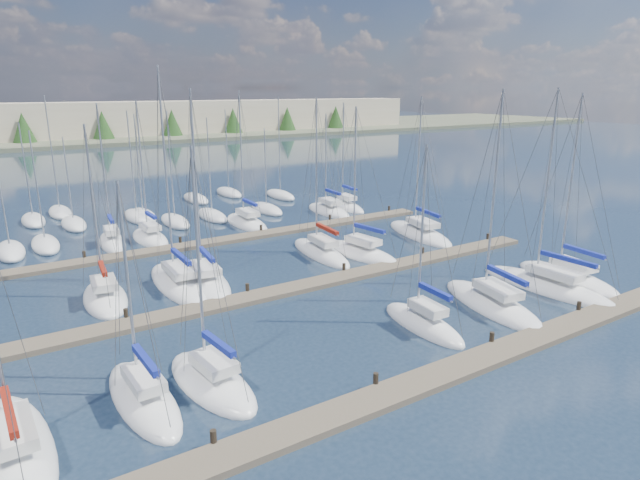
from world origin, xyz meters
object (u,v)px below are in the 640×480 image
sailboat_i (178,283)px  sailboat_o (150,238)px  sailboat_h (105,298)px  sailboat_l (359,253)px  sailboat_b (144,398)px  sailboat_n (112,242)px  sailboat_f (547,286)px  sailboat_k (321,252)px  sailboat_d (423,324)px  sailboat_r (345,206)px  sailboat_e (492,304)px  sailboat_j (205,281)px  sailboat_a (16,450)px  sailboat_g (567,278)px  sailboat_c (212,382)px  sailboat_p (247,223)px  sailboat_m (419,233)px  sailboat_q (329,211)px

sailboat_i → sailboat_o: 13.26m
sailboat_h → sailboat_l: 20.30m
sailboat_b → sailboat_n: bearing=78.5°
sailboat_f → sailboat_b: bearing=175.3°
sailboat_o → sailboat_k: 16.51m
sailboat_o → sailboat_f: bearing=-55.6°
sailboat_d → sailboat_r: (14.92, 29.20, 0.00)m
sailboat_h → sailboat_i: 4.95m
sailboat_i → sailboat_e: (15.88, -14.60, -0.01)m
sailboat_i → sailboat_b: 14.82m
sailboat_d → sailboat_h: bearing=139.8°
sailboat_j → sailboat_a: sailboat_j is taller
sailboat_i → sailboat_b: bearing=-112.7°
sailboat_i → sailboat_d: sailboat_i is taller
sailboat_a → sailboat_d: sailboat_a is taller
sailboat_a → sailboat_b: sailboat_a is taller
sailboat_r → sailboat_h: bearing=-148.4°
sailboat_g → sailboat_c: size_ratio=1.17×
sailboat_f → sailboat_b: size_ratio=1.34×
sailboat_d → sailboat_n: 30.41m
sailboat_p → sailboat_m: (12.21, -12.71, -0.01)m
sailboat_f → sailboat_b: sailboat_f is taller
sailboat_h → sailboat_r: 33.37m
sailboat_p → sailboat_c: (-14.62, -27.48, -0.00)m
sailboat_j → sailboat_h: sailboat_j is taller
sailboat_g → sailboat_b: bearing=-175.8°
sailboat_l → sailboat_a: (-26.46, -13.47, 0.00)m
sailboat_m → sailboat_r: bearing=96.8°
sailboat_l → sailboat_k: (-2.75, 1.80, 0.01)m
sailboat_p → sailboat_m: bearing=-44.0°
sailboat_c → sailboat_r: 39.93m
sailboat_k → sailboat_f: bearing=-54.1°
sailboat_f → sailboat_r: (3.26, 29.23, 0.02)m
sailboat_o → sailboat_d: bearing=-74.6°
sailboat_i → sailboat_f: (21.69, -14.50, -0.01)m
sailboat_k → sailboat_m: bearing=5.7°
sailboat_l → sailboat_q: size_ratio=1.11×
sailboat_d → sailboat_c: sailboat_c is taller
sailboat_i → sailboat_q: 25.88m
sailboat_a → sailboat_b: size_ratio=1.18×
sailboat_k → sailboat_n: bearing=142.7°
sailboat_h → sailboat_f: 30.29m
sailboat_l → sailboat_n: sailboat_n is taller
sailboat_q → sailboat_g: 28.12m
sailboat_j → sailboat_b: sailboat_j is taller
sailboat_i → sailboat_c: size_ratio=1.32×
sailboat_q → sailboat_j: bearing=-140.9°
sailboat_k → sailboat_m: (11.35, 0.14, -0.02)m
sailboat_i → sailboat_q: bearing=33.3°
sailboat_e → sailboat_b: size_ratio=1.34×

